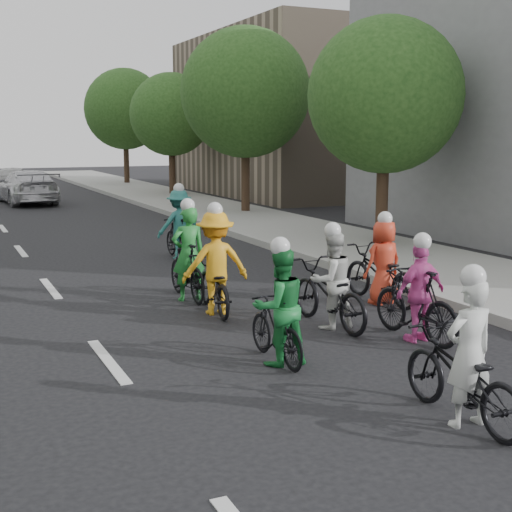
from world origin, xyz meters
TOP-DOWN VIEW (x-y plane):
  - ground at (0.00, 0.00)m, footprint 120.00×120.00m
  - sidewalk_right at (8.00, 10.00)m, footprint 4.00×80.00m
  - curb_right at (6.05, 10.00)m, footprint 0.18×80.00m
  - bldg_se at (16.00, 24.00)m, footprint 10.00×14.00m
  - tree_r_0 at (8.80, 6.60)m, footprint 4.00×4.00m
  - tree_r_1 at (8.80, 15.60)m, footprint 4.80×4.80m
  - tree_r_2 at (8.80, 24.60)m, footprint 4.00×4.00m
  - tree_r_3 at (8.80, 33.60)m, footprint 4.80×4.80m
  - cyclist_0 at (2.89, -3.56)m, footprint 0.64×1.83m
  - cyclist_1 at (2.02, -1.01)m, footprint 0.76×1.48m
  - cyclist_2 at (2.24, 1.85)m, footprint 1.19×1.83m
  - cyclist_3 at (4.34, -0.87)m, footprint 0.88×1.80m
  - cyclist_4 at (5.20, 1.31)m, footprint 0.86×2.01m
  - cyclist_5 at (2.16, 3.02)m, footprint 0.63×1.75m
  - cyclist_6 at (3.54, 0.29)m, footprint 0.81×2.01m
  - cyclist_7 at (3.40, 7.24)m, footprint 1.12×1.67m
  - follow_car_lead at (1.79, 23.58)m, footprint 2.48×5.23m
  - follow_car_trail at (1.89, 30.49)m, footprint 2.34×4.35m

SIDE VIEW (x-z plane):
  - ground at x=0.00m, z-range 0.00..0.00m
  - sidewalk_right at x=8.00m, z-range 0.00..0.15m
  - curb_right at x=6.05m, z-range 0.00..0.18m
  - cyclist_0 at x=2.89m, z-range -0.29..1.41m
  - cyclist_4 at x=5.20m, z-range -0.24..1.42m
  - cyclist_6 at x=3.54m, z-range -0.23..1.43m
  - cyclist_3 at x=4.34m, z-range -0.20..1.40m
  - cyclist_1 at x=2.02m, z-range -0.21..1.48m
  - cyclist_5 at x=2.16m, z-range -0.28..1.58m
  - cyclist_2 at x=2.24m, z-range -0.25..1.64m
  - follow_car_trail at x=1.89m, z-range 0.00..1.41m
  - cyclist_7 at x=3.40m, z-range -0.20..1.63m
  - follow_car_lead at x=1.79m, z-range 0.00..1.47m
  - tree_r_0 at x=8.80m, z-range 0.98..6.95m
  - tree_r_2 at x=8.80m, z-range 0.98..6.95m
  - bldg_se at x=16.00m, z-range 0.00..8.00m
  - tree_r_1 at x=8.80m, z-range 1.05..7.98m
  - tree_r_3 at x=8.80m, z-range 1.05..7.98m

